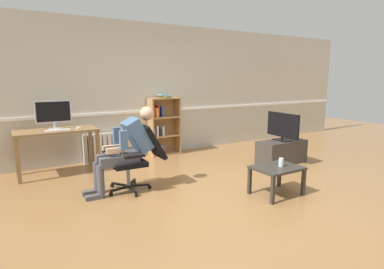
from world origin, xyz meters
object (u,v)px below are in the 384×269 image
at_px(radiator, 105,147).
at_px(tv_screen, 283,126).
at_px(coffee_table, 277,171).
at_px(drinking_glass, 281,162).
at_px(bookshelf, 162,127).
at_px(computer_desk, 57,136).
at_px(imac_monitor, 53,113).
at_px(keyboard, 58,130).
at_px(computer_mouse, 79,128).
at_px(tv_stand, 281,152).
at_px(office_chair, 139,154).
at_px(person_seated, 126,147).

distance_m(radiator, tv_screen, 3.43).
relative_size(coffee_table, drinking_glass, 5.36).
bearing_deg(bookshelf, coffee_table, -83.60).
relative_size(tv_screen, coffee_table, 1.23).
relative_size(computer_desk, coffee_table, 2.00).
relative_size(computer_desk, imac_monitor, 2.26).
xyz_separation_m(keyboard, bookshelf, (2.09, 0.43, -0.17)).
relative_size(imac_monitor, computer_mouse, 5.73).
bearing_deg(tv_stand, coffee_table, -139.25).
distance_m(computer_desk, office_chair, 1.67).
bearing_deg(tv_stand, radiator, 146.38).
relative_size(computer_desk, keyboard, 3.37).
relative_size(radiator, office_chair, 0.86).
xyz_separation_m(keyboard, radiator, (0.90, 0.53, -0.49)).
height_order(office_chair, tv_screen, tv_screen).
distance_m(person_seated, tv_stand, 3.06).
height_order(bookshelf, drinking_glass, bookshelf).
height_order(computer_desk, bookshelf, bookshelf).
distance_m(keyboard, computer_mouse, 0.34).
xyz_separation_m(bookshelf, person_seated, (-1.39, -1.69, 0.05)).
relative_size(computer_desk, tv_screen, 1.63).
bearing_deg(computer_desk, computer_mouse, -19.51).
bearing_deg(bookshelf, tv_stand, -47.46).
bearing_deg(coffee_table, tv_stand, 40.75).
xyz_separation_m(computer_mouse, tv_stand, (3.40, -1.38, -0.55)).
relative_size(computer_mouse, tv_screen, 0.13).
relative_size(imac_monitor, drinking_glass, 4.76).
distance_m(bookshelf, office_chair, 2.08).
distance_m(computer_mouse, drinking_glass, 3.32).
relative_size(keyboard, tv_screen, 0.48).
height_order(bookshelf, coffee_table, bookshelf).
bearing_deg(bookshelf, imac_monitor, -174.15).
distance_m(keyboard, person_seated, 1.45).
xyz_separation_m(tv_stand, coffee_table, (-1.31, -1.13, 0.12)).
height_order(radiator, tv_stand, radiator).
bearing_deg(person_seated, computer_mouse, -162.39).
xyz_separation_m(keyboard, coffee_table, (2.42, -2.49, -0.42)).
bearing_deg(imac_monitor, office_chair, -58.67).
relative_size(person_seated, coffee_table, 1.86).
bearing_deg(keyboard, tv_stand, -19.97).
bearing_deg(person_seated, drinking_glass, 56.38).
bearing_deg(drinking_glass, keyboard, 134.54).
xyz_separation_m(computer_desk, computer_mouse, (0.34, -0.12, 0.13)).
bearing_deg(computer_mouse, tv_screen, -22.04).
height_order(tv_stand, coffee_table, tv_stand).
relative_size(office_chair, tv_stand, 1.00).
bearing_deg(computer_desk, keyboard, -88.30).
relative_size(computer_desk, bookshelf, 1.01).
bearing_deg(computer_desk, person_seated, -63.26).
xyz_separation_m(bookshelf, tv_stand, (1.64, -1.79, -0.38)).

